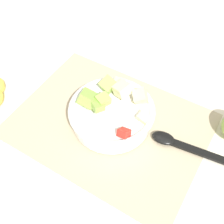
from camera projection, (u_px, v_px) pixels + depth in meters
The scene contains 4 objects.
ground_plane at pixel (110, 125), 0.74m from camera, with size 2.40×2.40×0.00m, color silver.
placemat at pixel (110, 124), 0.73m from camera, with size 0.48×0.35×0.01m, color tan.
salad_bowl at pixel (112, 113), 0.71m from camera, with size 0.21×0.21×0.10m.
serving_spoon at pixel (178, 143), 0.69m from camera, with size 0.19×0.05×0.01m.
Camera 1 is at (0.23, -0.36, 0.60)m, focal length 46.34 mm.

